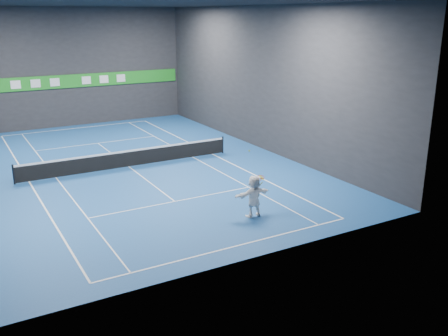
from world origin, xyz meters
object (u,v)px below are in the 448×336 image
tennis_ball (249,151)px  tennis_net (129,158)px  player (254,196)px  tennis_racket (261,178)px

tennis_ball → tennis_net: tennis_ball is taller
player → tennis_ball: size_ratio=26.62×
tennis_ball → tennis_net: 10.20m
tennis_racket → player: bearing=-172.9°
tennis_net → tennis_racket: 10.10m
tennis_racket → tennis_ball: bearing=-178.3°
player → tennis_ball: tennis_ball is taller
player → tennis_net: player is taller
tennis_net → tennis_racket: tennis_racket is taller
tennis_net → tennis_racket: size_ratio=25.72×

